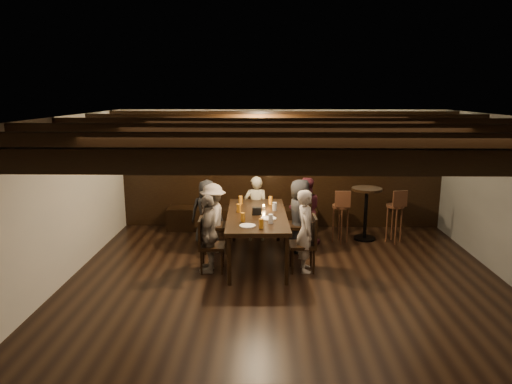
{
  "coord_description": "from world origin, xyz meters",
  "views": [
    {
      "loc": [
        -0.29,
        -5.71,
        2.73
      ],
      "look_at": [
        -0.47,
        1.3,
        1.2
      ],
      "focal_mm": 32.0,
      "sensor_mm": 36.0,
      "label": 1
    }
  ],
  "objects_px": {
    "person_left_near": "(213,218)",
    "bar_stool_right": "(394,223)",
    "chair_right_far": "(303,254)",
    "person_right_far": "(306,231)",
    "person_bench_right": "(305,210)",
    "chair_left_far": "(211,255)",
    "person_bench_left": "(207,212)",
    "person_bench_centre": "(256,209)",
    "high_top_table": "(366,206)",
    "dining_table": "(257,218)",
    "bar_stool_left": "(340,223)",
    "chair_left_near": "(215,235)",
    "person_right_near": "(300,216)",
    "person_left_far": "(209,233)",
    "chair_right_near": "(298,234)"
  },
  "relations": [
    {
      "from": "chair_right_far",
      "to": "bar_stool_left",
      "type": "bearing_deg",
      "value": -31.89
    },
    {
      "from": "chair_left_near",
      "to": "bar_stool_left",
      "type": "relative_size",
      "value": 0.97
    },
    {
      "from": "chair_right_far",
      "to": "high_top_table",
      "type": "xyz_separation_m",
      "value": [
        1.29,
        1.58,
        0.39
      ]
    },
    {
      "from": "person_bench_centre",
      "to": "chair_right_near",
      "type": "bearing_deg",
      "value": 140.22
    },
    {
      "from": "chair_left_near",
      "to": "bar_stool_left",
      "type": "bearing_deg",
      "value": 101.1
    },
    {
      "from": "chair_left_far",
      "to": "person_right_far",
      "type": "bearing_deg",
      "value": 90.0
    },
    {
      "from": "chair_left_far",
      "to": "person_bench_left",
      "type": "relative_size",
      "value": 0.71
    },
    {
      "from": "dining_table",
      "to": "person_bench_right",
      "type": "height_order",
      "value": "person_bench_right"
    },
    {
      "from": "person_bench_centre",
      "to": "person_left_far",
      "type": "relative_size",
      "value": 1.01
    },
    {
      "from": "dining_table",
      "to": "chair_left_far",
      "type": "distance_m",
      "value": 0.97
    },
    {
      "from": "person_right_far",
      "to": "bar_stool_right",
      "type": "relative_size",
      "value": 1.28
    },
    {
      "from": "bar_stool_right",
      "to": "person_left_far",
      "type": "bearing_deg",
      "value": -169.91
    },
    {
      "from": "chair_left_far",
      "to": "chair_right_far",
      "type": "distance_m",
      "value": 1.44
    },
    {
      "from": "person_left_near",
      "to": "bar_stool_right",
      "type": "relative_size",
      "value": 1.2
    },
    {
      "from": "dining_table",
      "to": "high_top_table",
      "type": "relative_size",
      "value": 2.17
    },
    {
      "from": "chair_right_far",
      "to": "bar_stool_left",
      "type": "relative_size",
      "value": 0.87
    },
    {
      "from": "person_right_near",
      "to": "person_right_far",
      "type": "height_order",
      "value": "person_right_far"
    },
    {
      "from": "chair_left_far",
      "to": "high_top_table",
      "type": "distance_m",
      "value": 3.2
    },
    {
      "from": "dining_table",
      "to": "chair_left_far",
      "type": "xyz_separation_m",
      "value": [
        -0.7,
        -0.48,
        -0.47
      ]
    },
    {
      "from": "chair_right_near",
      "to": "person_bench_centre",
      "type": "distance_m",
      "value": 0.99
    },
    {
      "from": "chair_left_far",
      "to": "person_bench_left",
      "type": "distance_m",
      "value": 1.4
    },
    {
      "from": "bar_stool_left",
      "to": "chair_left_near",
      "type": "bearing_deg",
      "value": -167.7
    },
    {
      "from": "person_right_far",
      "to": "bar_stool_left",
      "type": "xyz_separation_m",
      "value": [
        0.75,
        1.38,
        -0.27
      ]
    },
    {
      "from": "dining_table",
      "to": "chair_right_near",
      "type": "distance_m",
      "value": 0.95
    },
    {
      "from": "bar_stool_right",
      "to": "person_bench_centre",
      "type": "bearing_deg",
      "value": 164.6
    },
    {
      "from": "chair_right_far",
      "to": "person_right_far",
      "type": "height_order",
      "value": "person_right_far"
    },
    {
      "from": "chair_right_near",
      "to": "chair_left_near",
      "type": "bearing_deg",
      "value": 90.0
    },
    {
      "from": "person_right_near",
      "to": "high_top_table",
      "type": "xyz_separation_m",
      "value": [
        1.29,
        0.68,
        0.01
      ]
    },
    {
      "from": "person_bench_centre",
      "to": "high_top_table",
      "type": "xyz_separation_m",
      "value": [
        2.06,
        0.11,
        0.04
      ]
    },
    {
      "from": "chair_right_far",
      "to": "person_left_near",
      "type": "bearing_deg",
      "value": 58.5
    },
    {
      "from": "person_bench_right",
      "to": "person_left_far",
      "type": "relative_size",
      "value": 1.01
    },
    {
      "from": "person_bench_right",
      "to": "high_top_table",
      "type": "distance_m",
      "value": 1.18
    },
    {
      "from": "person_left_far",
      "to": "person_right_far",
      "type": "bearing_deg",
      "value": 90.0
    },
    {
      "from": "chair_right_far",
      "to": "person_bench_centre",
      "type": "xyz_separation_m",
      "value": [
        -0.78,
        1.47,
        0.35
      ]
    },
    {
      "from": "person_bench_right",
      "to": "person_right_near",
      "type": "xyz_separation_m",
      "value": [
        -0.13,
        -0.46,
        0.03
      ]
    },
    {
      "from": "chair_right_far",
      "to": "person_right_far",
      "type": "distance_m",
      "value": 0.38
    },
    {
      "from": "person_bench_centre",
      "to": "bar_stool_left",
      "type": "distance_m",
      "value": 1.58
    },
    {
      "from": "person_bench_left",
      "to": "person_bench_right",
      "type": "height_order",
      "value": "person_bench_right"
    },
    {
      "from": "chair_right_near",
      "to": "bar_stool_left",
      "type": "relative_size",
      "value": 0.97
    },
    {
      "from": "bar_stool_right",
      "to": "person_bench_right",
      "type": "bearing_deg",
      "value": 168.06
    },
    {
      "from": "person_left_near",
      "to": "bar_stool_right",
      "type": "height_order",
      "value": "person_left_near"
    },
    {
      "from": "person_bench_right",
      "to": "bar_stool_right",
      "type": "bearing_deg",
      "value": -179.71
    },
    {
      "from": "dining_table",
      "to": "person_left_far",
      "type": "bearing_deg",
      "value": -149.04
    },
    {
      "from": "chair_right_near",
      "to": "bar_stool_left",
      "type": "height_order",
      "value": "bar_stool_left"
    },
    {
      "from": "person_left_far",
      "to": "person_bench_left",
      "type": "bearing_deg",
      "value": -173.66
    },
    {
      "from": "high_top_table",
      "to": "person_left_far",
      "type": "bearing_deg",
      "value": -149.21
    },
    {
      "from": "chair_right_near",
      "to": "person_right_near",
      "type": "bearing_deg",
      "value": -90.0
    },
    {
      "from": "chair_left_far",
      "to": "bar_stool_left",
      "type": "relative_size",
      "value": 0.84
    },
    {
      "from": "person_right_far",
      "to": "bar_stool_left",
      "type": "height_order",
      "value": "person_right_far"
    },
    {
      "from": "person_right_near",
      "to": "person_bench_left",
      "type": "bearing_deg",
      "value": 74.74
    }
  ]
}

